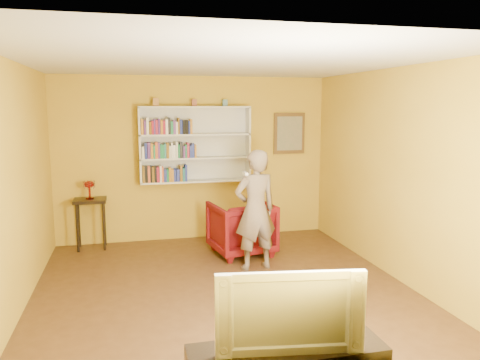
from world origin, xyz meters
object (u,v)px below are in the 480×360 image
console_table (90,207)px  person (255,210)px  ruby_lustre (89,186)px  television (288,307)px  armchair (241,228)px  bookshelf (195,144)px

console_table → person: 2.70m
ruby_lustre → television: bearing=-69.9°
console_table → armchair: size_ratio=0.91×
bookshelf → ruby_lustre: (-1.67, -0.16, -0.60)m
console_table → television: bearing=-69.9°
console_table → ruby_lustre: ruby_lustre is taller
armchair → bookshelf: bearing=-69.4°
armchair → television: size_ratio=0.85×
bookshelf → armchair: bearing=-60.2°
bookshelf → television: size_ratio=1.74×
bookshelf → armchair: bookshelf is taller
bookshelf → console_table: (-1.67, -0.16, -0.94)m
ruby_lustre → person: (2.25, -1.48, -0.18)m
bookshelf → ruby_lustre: 1.78m
person → bookshelf: bearing=-80.0°
bookshelf → television: bookshelf is taller
ruby_lustre → person: bearing=-33.4°
ruby_lustre → console_table: bearing=0.0°
console_table → ruby_lustre: bearing=180.0°
bookshelf → person: bookshelf is taller
ruby_lustre → person: person is taller
bookshelf → armchair: size_ratio=2.05×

